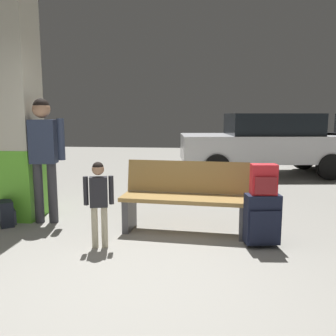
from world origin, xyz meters
name	(u,v)px	position (x,y,z in m)	size (l,w,h in m)	color
ground_plane	(171,192)	(0.00, 4.00, -0.05)	(18.00, 18.00, 0.10)	gray
structural_pillar	(15,108)	(-1.98, 1.88, 1.57)	(0.57, 0.57, 3.17)	#66C633
bench	(185,197)	(0.42, 1.52, 0.44)	(1.64, 0.66, 0.89)	#9E7A42
suitcase	(262,219)	(1.32, 1.06, 0.32)	(0.41, 0.28, 0.60)	#191E33
backpack_bright	(264,180)	(1.32, 1.06, 0.77)	(0.29, 0.21, 0.34)	red
child	(99,195)	(-0.50, 0.84, 0.60)	(0.32, 0.19, 0.98)	beige
adult	(43,147)	(-1.51, 1.69, 1.05)	(0.58, 0.24, 1.70)	#38383D
backpack_dark_floor	(7,214)	(-1.98, 1.49, 0.17)	(0.31, 0.32, 0.34)	#1E232D
parked_car_near	(266,142)	(2.16, 6.15, 0.81)	(4.27, 2.18, 1.51)	silver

